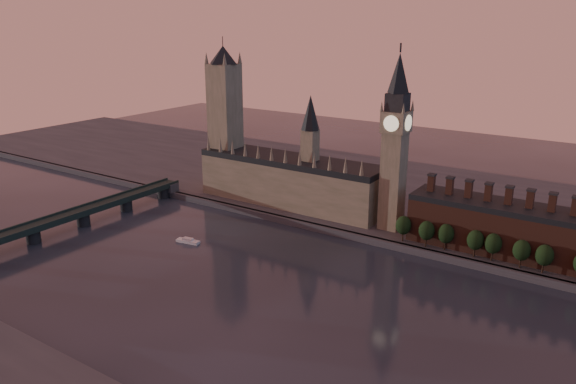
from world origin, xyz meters
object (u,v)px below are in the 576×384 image
at_px(westminster_bridge, 55,223).
at_px(river_boat, 188,241).
at_px(victoria_tower, 225,115).
at_px(big_ben, 395,141).

height_order(westminster_bridge, river_boat, westminster_bridge).
distance_m(westminster_bridge, river_boat, 82.03).
distance_m(victoria_tower, westminster_bridge, 133.21).
height_order(victoria_tower, westminster_bridge, victoria_tower).
bearing_deg(victoria_tower, big_ben, -2.20).
height_order(victoria_tower, big_ben, victoria_tower).
xyz_separation_m(westminster_bridge, river_boat, (73.79, 35.26, -6.35)).
bearing_deg(river_boat, victoria_tower, 105.40).
relative_size(victoria_tower, big_ben, 1.01).
relative_size(westminster_bridge, river_boat, 13.69).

